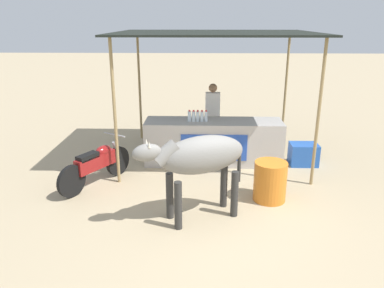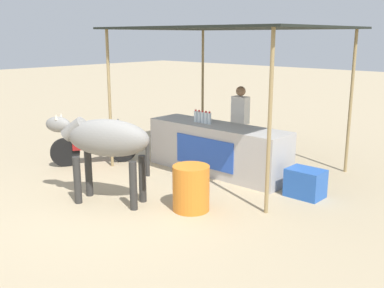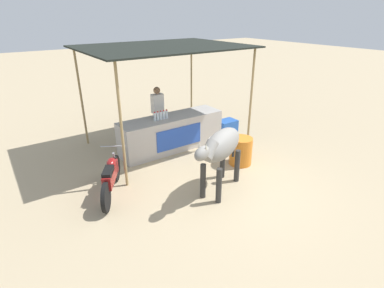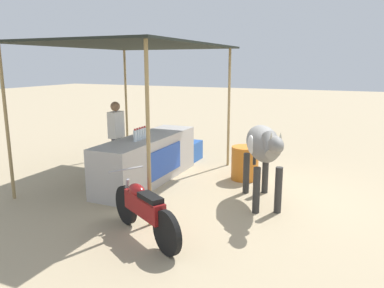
# 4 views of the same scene
# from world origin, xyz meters

# --- Properties ---
(ground_plane) EXTENTS (60.00, 60.00, 0.00)m
(ground_plane) POSITION_xyz_m (0.00, 0.00, 0.00)
(ground_plane) COLOR tan
(stall_counter) EXTENTS (3.00, 0.82, 0.96)m
(stall_counter) POSITION_xyz_m (0.00, 2.20, 0.48)
(stall_counter) COLOR #B2ADA8
(stall_counter) RESTS_ON ground
(stall_awning) EXTENTS (4.20, 3.20, 2.81)m
(stall_awning) POSITION_xyz_m (0.00, 2.50, 2.70)
(stall_awning) COLOR black
(stall_awning) RESTS_ON ground
(water_bottle_row) EXTENTS (0.43, 0.07, 0.25)m
(water_bottle_row) POSITION_xyz_m (-0.35, 2.15, 1.07)
(water_bottle_row) COLOR silver
(water_bottle_row) RESTS_ON stall_counter
(vendor_behind_counter) EXTENTS (0.34, 0.22, 1.65)m
(vendor_behind_counter) POSITION_xyz_m (-0.01, 2.95, 0.85)
(vendor_behind_counter) COLOR #383842
(vendor_behind_counter) RESTS_ON ground
(cooler_box) EXTENTS (0.60, 0.44, 0.48)m
(cooler_box) POSITION_xyz_m (1.99, 2.10, 0.24)
(cooler_box) COLOR blue
(cooler_box) RESTS_ON ground
(water_barrel) EXTENTS (0.58, 0.58, 0.71)m
(water_barrel) POSITION_xyz_m (0.95, 0.37, 0.36)
(water_barrel) COLOR orange
(water_barrel) RESTS_ON ground
(cow) EXTENTS (1.80, 1.11, 1.44)m
(cow) POSITION_xyz_m (-0.30, -0.29, 1.03)
(cow) COLOR gray
(cow) RESTS_ON ground
(motorcycle_parked) EXTENTS (1.02, 1.59, 0.90)m
(motorcycle_parked) POSITION_xyz_m (-2.28, 0.93, 0.43)
(motorcycle_parked) COLOR black
(motorcycle_parked) RESTS_ON ground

